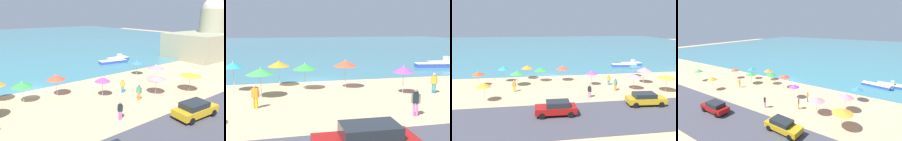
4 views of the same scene
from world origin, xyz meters
The scene contains 14 objects.
ground_plane centered at (0.00, 0.00, 0.00)m, with size 160.00×160.00×0.00m, color tan.
sea centered at (0.00, 55.00, 0.03)m, with size 150.00×110.00×0.05m, color teal.
beach_umbrella_3 centered at (-5.12, -5.45, 2.06)m, with size 2.20×2.20×2.37m.
beach_umbrella_4 centered at (6.07, -6.83, 2.04)m, with size 1.72×1.72×2.36m.
beach_umbrella_5 centered at (-3.68, -1.58, 2.10)m, with size 1.94×1.94×2.42m.
beach_umbrella_7 centered at (2.03, -3.70, 2.25)m, with size 2.07×2.07×2.58m.
beach_umbrella_10 centered at (-7.43, -2.87, 2.27)m, with size 1.74×1.74×2.58m.
beach_umbrella_12 centered at (-1.51, -3.42, 2.04)m, with size 2.05×2.05×2.36m.
bather_0 centered at (4.30, -12.23, 0.97)m, with size 0.52×0.36×1.72m.
bather_1 centered at (-5.38, -8.35, 0.92)m, with size 0.57×0.26×1.64m.
bather_2 centered at (8.68, -7.13, 0.96)m, with size 0.44×0.41×1.70m.
parked_car_0 centered at (-0.52, -17.10, 0.85)m, with size 4.28×1.92×1.51m.
skiff_nearshore centered at (19.16, 7.35, 0.39)m, with size 4.76×1.90×1.24m.
skiff_offshore centered at (16.98, 6.02, 0.33)m, with size 5.69×2.32×0.55m.
Camera 2 is at (-4.04, -27.39, 5.48)m, focal length 45.00 mm.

